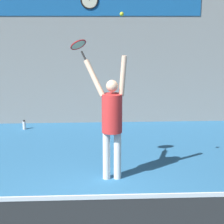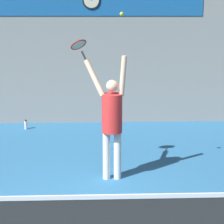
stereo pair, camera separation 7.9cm
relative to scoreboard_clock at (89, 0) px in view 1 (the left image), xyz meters
The scene contains 7 objects.
back_wall 0.74m from the scoreboard_clock, 137.11° to the left, with size 18.00×0.10×5.00m.
sponsor_banner 0.09m from the scoreboard_clock, 166.92° to the left, with size 5.95×0.02×0.78m.
scoreboard_clock is the anchor object (origin of this frame).
tennis_player 4.48m from the scoreboard_clock, 84.58° to the right, with size 0.77×0.46×2.19m.
tennis_racket 3.68m from the scoreboard_clock, 92.97° to the right, with size 0.39×0.38×0.37m.
tennis_ball 4.02m from the scoreboard_clock, 82.33° to the right, with size 0.07×0.07×0.07m.
water_bottle 3.61m from the scoreboard_clock, 161.33° to the right, with size 0.08×0.08×0.25m.
Camera 1 is at (0.12, -5.08, 2.82)m, focal length 65.00 mm.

